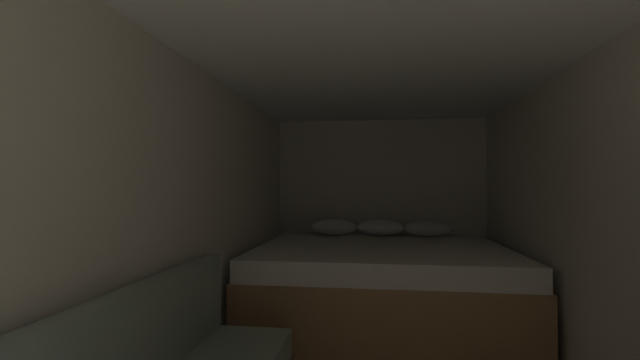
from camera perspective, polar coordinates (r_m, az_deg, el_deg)
wall_back at (r=5.09m, az=8.36°, el=-3.70°), size 2.60×0.05×2.13m
wall_left at (r=2.77m, az=-18.63°, el=-5.90°), size 0.05×5.17×2.13m
wall_right at (r=2.82m, az=36.02°, el=-5.68°), size 0.05×5.17×2.13m
ceiling_slab at (r=2.62m, az=8.86°, el=18.00°), size 2.60×5.17×0.05m
bed at (r=4.14m, az=8.52°, el=-13.91°), size 2.38×1.98×0.93m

